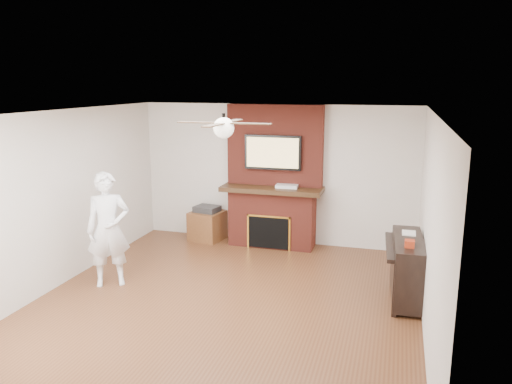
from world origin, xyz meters
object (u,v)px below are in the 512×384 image
(side_table, at_px, (207,224))
(fireplace, at_px, (273,190))
(piano, at_px, (407,267))
(person, at_px, (108,229))

(side_table, bearing_deg, fireplace, 13.55)
(side_table, height_order, piano, piano)
(fireplace, distance_m, side_table, 1.43)
(fireplace, height_order, person, fireplace)
(person, xyz_separation_m, side_table, (0.57, 2.36, -0.53))
(piano, bearing_deg, person, -173.71)
(fireplace, height_order, piano, fireplace)
(fireplace, bearing_deg, person, -126.65)
(person, distance_m, side_table, 2.48)
(person, bearing_deg, fireplace, 21.81)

